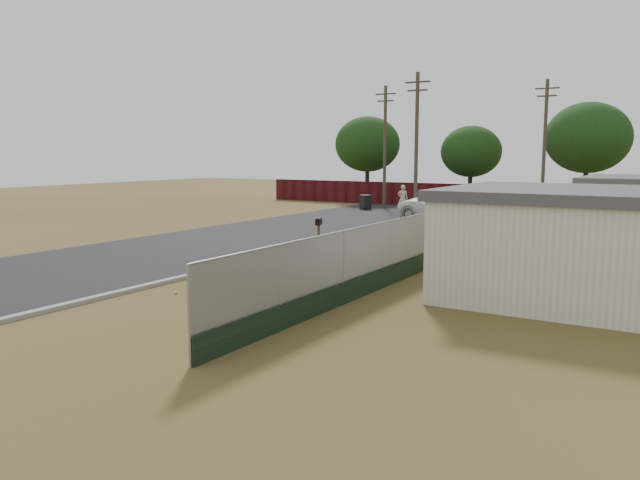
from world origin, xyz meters
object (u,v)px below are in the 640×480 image
Objects in this scene: mailbox at (319,224)px; pickup_truck at (451,208)px; fire_hydrant at (241,318)px; pedestrian at (403,199)px; trash_bin at (365,202)px.

mailbox is 0.22× the size of pickup_truck.
fire_hydrant is at bearing -66.51° from mailbox.
pickup_truck is (-3.77, 24.63, 0.49)m from fire_hydrant.
pedestrian reaches higher than fire_hydrant.
trash_bin is at bearing -39.16° from pedestrian.
trash_bin is (-8.36, 5.19, -0.31)m from pickup_truck.
fire_hydrant is 24.92m from pickup_truck.
mailbox is 0.69× the size of pedestrian.
pedestrian is (-8.55, 28.40, 0.61)m from fire_hydrant.
mailbox is 19.45m from trash_bin.
pedestrian reaches higher than pickup_truck.
mailbox is (-5.08, 11.70, 0.70)m from fire_hydrant.
pickup_truck reaches higher than mailbox.
fire_hydrant is 0.13× the size of pickup_truck.
fire_hydrant is 32.19m from trash_bin.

